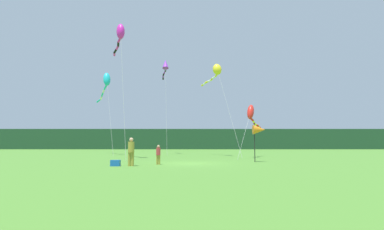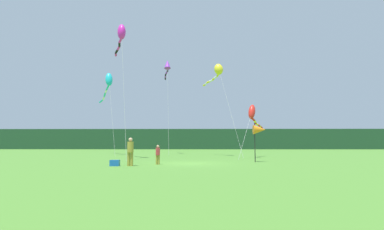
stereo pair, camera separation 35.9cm
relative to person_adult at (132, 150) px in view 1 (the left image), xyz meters
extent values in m
plane|color=#4C842D|center=(3.61, 2.48, -0.96)|extent=(120.00, 120.00, 0.00)
cube|color=#1E4228|center=(3.61, 47.48, 1.20)|extent=(108.00, 2.55, 4.32)
cylinder|color=olive|center=(-0.09, 0.00, -0.55)|extent=(0.17, 0.17, 0.82)
cylinder|color=olive|center=(0.09, 0.00, -0.55)|extent=(0.17, 0.17, 0.82)
cylinder|color=olive|center=(0.00, 0.00, 0.19)|extent=(0.38, 0.38, 0.65)
sphere|color=tan|center=(0.00, 0.00, 0.64)|extent=(0.24, 0.24, 0.24)
cylinder|color=olive|center=(1.43, 1.34, -0.66)|extent=(0.13, 0.13, 0.60)
cylinder|color=olive|center=(1.57, 1.34, -0.66)|extent=(0.13, 0.13, 0.60)
cylinder|color=#B23338|center=(1.50, 1.34, -0.12)|extent=(0.28, 0.28, 0.48)
sphere|color=tan|center=(1.50, 1.34, 0.21)|extent=(0.18, 0.18, 0.18)
cube|color=#1959B2|center=(-0.92, -0.04, -0.77)|extent=(0.56, 0.35, 0.37)
cylinder|color=black|center=(8.27, 3.82, 0.48)|extent=(0.06, 0.06, 2.88)
cone|color=orange|center=(8.62, 3.82, 1.40)|extent=(0.90, 0.70, 0.70)
cylinder|color=#B2B2B2|center=(-5.34, 14.75, 3.43)|extent=(1.80, 3.21, 8.77)
ellipsoid|color=#1EB7CC|center=(-6.23, 16.34, 7.81)|extent=(1.26, 1.39, 1.75)
cylinder|color=#1EB7CC|center=(-6.53, 16.93, 6.99)|extent=(0.80, 1.30, 0.54)
cylinder|color=white|center=(-7.08, 18.12, 6.75)|extent=(0.69, 1.31, 0.34)
cylinder|color=#1EB7CC|center=(-7.58, 19.33, 6.53)|extent=(0.71, 1.33, 0.50)
cylinder|color=white|center=(-8.09, 20.54, 6.26)|extent=(0.70, 1.32, 0.43)
cylinder|color=#1EB7CC|center=(-8.74, 21.67, 6.02)|extent=(0.97, 1.20, 0.44)
cylinder|color=#B2B2B2|center=(-1.95, 6.08, 4.64)|extent=(1.37, 3.01, 11.20)
ellipsoid|color=#E026B2|center=(-2.62, 7.57, 10.23)|extent=(1.11, 1.35, 1.56)
cylinder|color=#E026B2|center=(-2.79, 7.85, 9.57)|extent=(0.52, 0.72, 0.37)
cylinder|color=black|center=(-3.03, 8.46, 9.41)|extent=(0.37, 0.73, 0.35)
cylinder|color=#E026B2|center=(-3.25, 9.07, 9.27)|extent=(0.48, 0.71, 0.31)
cylinder|color=black|center=(-3.57, 9.64, 9.12)|extent=(0.55, 0.71, 0.37)
cylinder|color=#E026B2|center=(-3.82, 10.23, 9.00)|extent=(0.36, 0.70, 0.27)
cylinder|color=#B2B2B2|center=(7.29, 11.08, 3.61)|extent=(1.90, 4.03, 9.14)
ellipsoid|color=yellow|center=(6.35, 13.08, 8.17)|extent=(1.35, 1.47, 1.41)
cylinder|color=yellow|center=(6.29, 13.33, 7.62)|extent=(0.33, 0.59, 0.33)
cylinder|color=white|center=(6.08, 13.77, 7.48)|extent=(0.49, 0.57, 0.33)
cylinder|color=yellow|center=(5.85, 14.22, 7.36)|extent=(0.36, 0.58, 0.30)
cylinder|color=white|center=(5.63, 14.66, 7.28)|extent=(0.46, 0.55, 0.26)
cylinder|color=yellow|center=(5.34, 15.08, 7.22)|extent=(0.47, 0.55, 0.27)
cylinder|color=white|center=(5.11, 15.52, 7.14)|extent=(0.37, 0.57, 0.28)
cylinder|color=yellow|center=(4.93, 15.98, 7.06)|extent=(0.39, 0.57, 0.26)
cylinder|color=#B2B2B2|center=(0.66, 16.86, 4.60)|extent=(0.58, 3.27, 11.12)
cone|color=purple|center=(0.39, 18.49, 10.16)|extent=(0.95, 1.19, 1.30)
cylinder|color=purple|center=(0.38, 18.79, 9.66)|extent=(0.21, 0.63, 0.29)
cylinder|color=black|center=(0.33, 19.38, 9.57)|extent=(0.30, 0.65, 0.29)
cylinder|color=purple|center=(0.17, 19.95, 9.47)|extent=(0.41, 0.66, 0.30)
cylinder|color=black|center=(-0.01, 20.52, 9.35)|extent=(0.36, 0.67, 0.32)
cylinder|color=purple|center=(-0.13, 21.11, 9.22)|extent=(0.29, 0.66, 0.33)
cylinder|color=black|center=(-0.19, 21.70, 9.08)|extent=(0.25, 0.67, 0.36)
cylinder|color=#B2B2B2|center=(8.36, 8.58, 1.20)|extent=(1.79, 3.22, 4.33)
ellipsoid|color=red|center=(9.24, 10.18, 3.36)|extent=(1.16, 1.42, 1.69)
cylinder|color=red|center=(9.39, 10.37, 2.66)|extent=(0.48, 0.55, 0.35)
cylinder|color=yellow|center=(9.62, 10.78, 2.51)|extent=(0.38, 0.57, 0.33)
cylinder|color=red|center=(9.77, 11.23, 2.39)|extent=(0.33, 0.56, 0.31)
cylinder|color=yellow|center=(9.96, 11.66, 2.28)|extent=(0.44, 0.54, 0.29)
cylinder|color=red|center=(10.23, 12.05, 2.19)|extent=(0.47, 0.53, 0.29)
cylinder|color=yellow|center=(10.45, 12.46, 2.11)|extent=(0.37, 0.54, 0.26)
cylinder|color=red|center=(10.66, 12.88, 2.03)|extent=(0.43, 0.55, 0.29)
camera|label=1|loc=(3.69, -18.55, 0.46)|focal=28.52mm
camera|label=2|loc=(4.05, -18.54, 0.46)|focal=28.52mm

